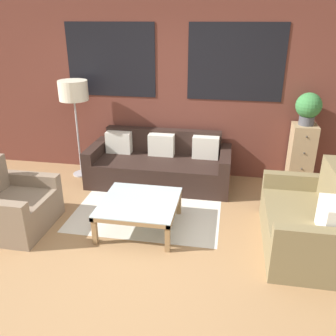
{
  "coord_description": "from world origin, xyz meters",
  "views": [
    {
      "loc": [
        0.92,
        -3.05,
        2.41
      ],
      "look_at": [
        0.15,
        1.26,
        0.55
      ],
      "focal_mm": 38.0,
      "sensor_mm": 36.0,
      "label": 1
    }
  ],
  "objects_px": {
    "settee_vintage": "(307,223)",
    "potted_plant": "(308,107)",
    "coffee_table": "(139,205)",
    "couch_dark": "(160,165)",
    "armchair_corner": "(12,207)",
    "floor_lamp": "(74,93)",
    "drawer_cabinet": "(301,157)"
  },
  "relations": [
    {
      "from": "armchair_corner",
      "to": "drawer_cabinet",
      "type": "xyz_separation_m",
      "value": [
        3.62,
        1.82,
        0.21
      ]
    },
    {
      "from": "potted_plant",
      "to": "coffee_table",
      "type": "bearing_deg",
      "value": -143.17
    },
    {
      "from": "settee_vintage",
      "to": "drawer_cabinet",
      "type": "relative_size",
      "value": 1.44
    },
    {
      "from": "drawer_cabinet",
      "to": "armchair_corner",
      "type": "bearing_deg",
      "value": -153.3
    },
    {
      "from": "floor_lamp",
      "to": "drawer_cabinet",
      "type": "distance_m",
      "value": 3.56
    },
    {
      "from": "coffee_table",
      "to": "drawer_cabinet",
      "type": "bearing_deg",
      "value": 36.83
    },
    {
      "from": "floor_lamp",
      "to": "potted_plant",
      "type": "distance_m",
      "value": 3.45
    },
    {
      "from": "couch_dark",
      "to": "drawer_cabinet",
      "type": "relative_size",
      "value": 2.2
    },
    {
      "from": "coffee_table",
      "to": "drawer_cabinet",
      "type": "distance_m",
      "value": 2.62
    },
    {
      "from": "coffee_table",
      "to": "potted_plant",
      "type": "xyz_separation_m",
      "value": [
        2.09,
        1.56,
        0.92
      ]
    },
    {
      "from": "potted_plant",
      "to": "floor_lamp",
      "type": "bearing_deg",
      "value": -177.46
    },
    {
      "from": "coffee_table",
      "to": "potted_plant",
      "type": "height_order",
      "value": "potted_plant"
    },
    {
      "from": "armchair_corner",
      "to": "floor_lamp",
      "type": "xyz_separation_m",
      "value": [
        0.17,
        1.67,
        1.06
      ]
    },
    {
      "from": "settee_vintage",
      "to": "drawer_cabinet",
      "type": "xyz_separation_m",
      "value": [
        0.16,
        1.63,
        0.18
      ]
    },
    {
      "from": "settee_vintage",
      "to": "coffee_table",
      "type": "distance_m",
      "value": 1.93
    },
    {
      "from": "armchair_corner",
      "to": "coffee_table",
      "type": "bearing_deg",
      "value": 9.48
    },
    {
      "from": "couch_dark",
      "to": "settee_vintage",
      "type": "xyz_separation_m",
      "value": [
        1.95,
        -1.41,
        0.03
      ]
    },
    {
      "from": "coffee_table",
      "to": "drawer_cabinet",
      "type": "height_order",
      "value": "drawer_cabinet"
    },
    {
      "from": "drawer_cabinet",
      "to": "couch_dark",
      "type": "bearing_deg",
      "value": -173.93
    },
    {
      "from": "couch_dark",
      "to": "armchair_corner",
      "type": "distance_m",
      "value": 2.2
    },
    {
      "from": "potted_plant",
      "to": "couch_dark",
      "type": "bearing_deg",
      "value": -173.93
    },
    {
      "from": "coffee_table",
      "to": "potted_plant",
      "type": "distance_m",
      "value": 2.77
    },
    {
      "from": "couch_dark",
      "to": "coffee_table",
      "type": "relative_size",
      "value": 2.35
    },
    {
      "from": "settee_vintage",
      "to": "coffee_table",
      "type": "height_order",
      "value": "settee_vintage"
    },
    {
      "from": "settee_vintage",
      "to": "floor_lamp",
      "type": "relative_size",
      "value": 0.92
    },
    {
      "from": "armchair_corner",
      "to": "coffee_table",
      "type": "xyz_separation_m",
      "value": [
        1.53,
        0.26,
        0.04
      ]
    },
    {
      "from": "floor_lamp",
      "to": "armchair_corner",
      "type": "bearing_deg",
      "value": -95.81
    },
    {
      "from": "floor_lamp",
      "to": "drawer_cabinet",
      "type": "relative_size",
      "value": 1.57
    },
    {
      "from": "coffee_table",
      "to": "potted_plant",
      "type": "bearing_deg",
      "value": 36.83
    },
    {
      "from": "settee_vintage",
      "to": "potted_plant",
      "type": "xyz_separation_m",
      "value": [
        0.16,
        1.64,
        0.93
      ]
    },
    {
      "from": "potted_plant",
      "to": "drawer_cabinet",
      "type": "bearing_deg",
      "value": -90.0
    },
    {
      "from": "armchair_corner",
      "to": "coffee_table",
      "type": "height_order",
      "value": "armchair_corner"
    }
  ]
}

